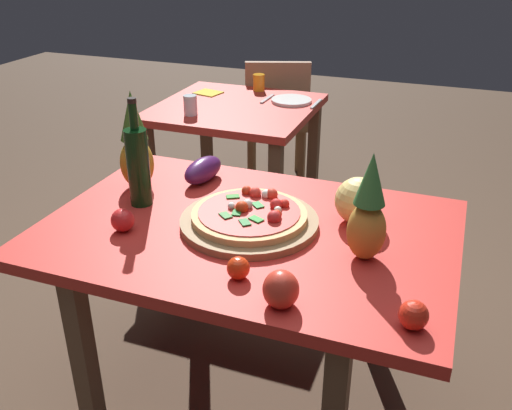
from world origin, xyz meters
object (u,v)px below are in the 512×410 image
object	(u,v)px
pineapple_left	(135,146)
dinner_plate	(291,100)
display_table	(248,249)
pineapple_right	(368,213)
pizza	(252,213)
fork_utensil	(267,99)
drinking_glass_water	(190,105)
tomato_by_bottle	(414,315)
bell_pepper	(281,289)
napkin_folded	(208,93)
drinking_glass_juice	(259,82)
knife_utensil	(316,104)
wine_bottle	(138,165)
eggplant	(203,170)
tomato_beside_pepper	(238,268)
melon	(358,201)
tomato_near_board	(123,220)
pizza_board	(251,222)
background_table	(236,126)
dining_chair	(277,115)

from	to	relation	value
pineapple_left	dinner_plate	size ratio (longest dim) A/B	1.64
display_table	pineapple_right	distance (m)	0.45
pizza	fork_utensil	distance (m)	1.47
pineapple_right	drinking_glass_water	world-z (taller)	pineapple_right
tomato_by_bottle	fork_utensil	world-z (taller)	tomato_by_bottle
bell_pepper	napkin_folded	bearing A→B (deg)	120.07
tomato_by_bottle	drinking_glass_juice	size ratio (longest dim) A/B	0.76
pizza	drinking_glass_water	xyz separation A→B (m)	(-0.71, 0.99, 0.01)
bell_pepper	knife_utensil	bearing A→B (deg)	102.26
bell_pepper	fork_utensil	size ratio (longest dim) A/B	0.57
wine_bottle	eggplant	size ratio (longest dim) A/B	1.87
pineapple_right	bell_pepper	bearing A→B (deg)	-117.11
tomato_beside_pepper	melon	bearing A→B (deg)	61.60
bell_pepper	knife_utensil	size ratio (longest dim) A/B	0.57
pineapple_left	bell_pepper	size ratio (longest dim) A/B	3.51
pineapple_right	bell_pepper	distance (m)	0.35
tomato_near_board	napkin_folded	world-z (taller)	tomato_near_board
pizza_board	fork_utensil	xyz separation A→B (m)	(-0.44, 1.40, -0.01)
eggplant	dinner_plate	size ratio (longest dim) A/B	0.91
tomato_beside_pepper	pizza_board	bearing A→B (deg)	104.79
dinner_plate	knife_utensil	world-z (taller)	dinner_plate
melon	tomato_by_bottle	world-z (taller)	melon
display_table	pineapple_left	xyz separation A→B (m)	(-0.49, 0.15, 0.24)
display_table	dinner_plate	size ratio (longest dim) A/B	5.93
display_table	pizza	world-z (taller)	pizza
pineapple_left	fork_utensil	world-z (taller)	pineapple_left
bell_pepper	tomato_beside_pepper	xyz separation A→B (m)	(-0.15, 0.07, -0.01)
display_table	drinking_glass_juice	size ratio (longest dim) A/B	13.70
pizza	pineapple_left	xyz separation A→B (m)	(-0.50, 0.13, 0.12)
bell_pepper	tomato_beside_pepper	size ratio (longest dim) A/B	1.61
pizza_board	tomato_beside_pepper	size ratio (longest dim) A/B	6.98
display_table	fork_utensil	xyz separation A→B (m)	(-0.44, 1.41, 0.09)
eggplant	tomato_beside_pepper	bearing A→B (deg)	-56.51
drinking_glass_water	fork_utensil	size ratio (longest dim) A/B	0.56
melon	drinking_glass_juice	size ratio (longest dim) A/B	1.61
fork_utensil	background_table	bearing A→B (deg)	-123.99
drinking_glass_juice	bell_pepper	bearing A→B (deg)	-68.15
pizza_board	pineapple_right	xyz separation A→B (m)	(0.38, -0.07, 0.13)
wine_bottle	eggplant	world-z (taller)	wine_bottle
background_table	wine_bottle	xyz separation A→B (m)	(0.15, -1.22, 0.26)
tomato_beside_pepper	drinking_glass_water	xyz separation A→B (m)	(-0.79, 1.29, 0.02)
pizza_board	bell_pepper	size ratio (longest dim) A/B	4.34
pizza_board	drinking_glass_juice	distance (m)	1.66
display_table	napkin_folded	xyz separation A→B (m)	(-0.80, 1.42, 0.09)
pizza	tomato_beside_pepper	distance (m)	0.31
pineapple_right	fork_utensil	distance (m)	1.69
melon	tomato_beside_pepper	distance (m)	0.50
dining_chair	pineapple_left	size ratio (longest dim) A/B	2.36
dining_chair	pizza_board	size ratio (longest dim) A/B	1.91
tomato_beside_pepper	knife_utensil	xyz separation A→B (m)	(-0.24, 1.70, -0.03)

